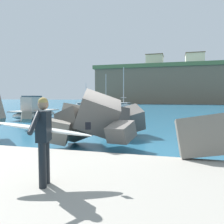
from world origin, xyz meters
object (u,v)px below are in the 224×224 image
boat_far_left (104,104)px  station_building_central (194,62)px  boat_near_left (85,104)px  station_building_west (155,62)px  boat_mid_right (35,112)px  mooring_buoy_inner (133,109)px  boat_near_right (123,105)px  surfer_with_board (44,134)px

boat_far_left → station_building_central: bearing=65.2°
boat_near_left → boat_far_left: boat_far_left is taller
boat_far_left → station_building_west: bearing=80.1°
boat_mid_right → mooring_buoy_inner: (6.09, 17.51, -0.44)m
boat_mid_right → station_building_west: size_ratio=0.79×
boat_near_right → station_building_central: 55.47m
boat_near_right → surfer_with_board: bearing=-79.6°
boat_mid_right → boat_far_left: boat_far_left is taller
boat_near_left → mooring_buoy_inner: (14.35, -14.76, -0.24)m
boat_mid_right → station_building_central: size_ratio=0.68×
boat_far_left → mooring_buoy_inner: boat_far_left is taller
surfer_with_board → boat_near_right: 37.51m
surfer_with_board → boat_near_right: boat_near_right is taller
surfer_with_board → station_building_central: size_ratio=0.26×
boat_mid_right → mooring_buoy_inner: 18.54m
boat_near_left → station_building_west: bearing=69.1°
boat_near_right → station_building_west: 47.18m
boat_mid_right → mooring_buoy_inner: size_ratio=12.28×
boat_near_right → mooring_buoy_inner: bearing=-61.3°
boat_near_left → mooring_buoy_inner: bearing=-45.8°
surfer_with_board → boat_mid_right: size_ratio=0.39×
boat_mid_right → station_building_west: (5.18, 67.40, 14.46)m
boat_near_right → station_building_west: size_ratio=1.12×
boat_near_left → mooring_buoy_inner: 20.59m
boat_near_left → boat_mid_right: size_ratio=1.05×
boat_near_right → station_building_west: station_building_west is taller
station_building_central → boat_near_left: bearing=-124.0°
boat_near_right → boat_far_left: bearing=136.6°
surfer_with_board → station_building_central: 89.45m
boat_near_left → boat_mid_right: bearing=-75.6°
boat_near_right → station_building_central: station_building_central is taller
mooring_buoy_inner → station_building_west: size_ratio=0.06×
station_building_west → station_building_central: station_building_central is taller
boat_near_left → boat_near_right: boat_near_right is taller
boat_near_left → station_building_west: size_ratio=0.83×
boat_far_left → boat_near_right: bearing=-43.4°
surfer_with_board → boat_near_right: size_ratio=0.28×
station_building_west → boat_near_right: bearing=-92.3°
station_building_west → surfer_with_board: bearing=-86.6°
boat_mid_right → boat_near_left: bearing=104.4°
station_building_central → station_building_west: bearing=-157.1°
boat_far_left → mooring_buoy_inner: size_ratio=15.76×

